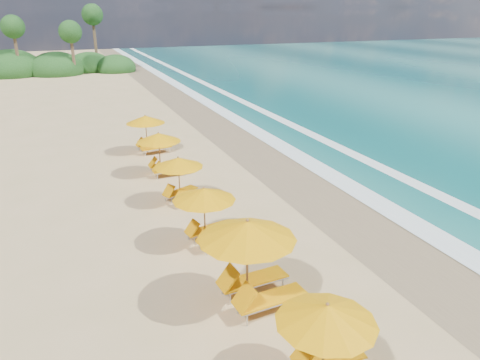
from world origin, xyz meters
name	(u,v)px	position (x,y,z in m)	size (l,w,h in m)	color
ground	(240,208)	(0.00, 0.00, 0.00)	(160.00, 160.00, 0.00)	tan
wet_sand	(325,194)	(4.00, 0.00, 0.01)	(4.00, 160.00, 0.01)	#8A7652
surf_foam	(376,185)	(6.70, 0.00, 0.03)	(4.00, 160.00, 0.01)	white
station_0	(332,340)	(-1.70, -9.42, 1.20)	(2.44, 2.29, 2.15)	olive
station_1	(254,257)	(-2.05, -6.14, 1.47)	(2.97, 2.78, 2.62)	olive
station_2	(209,212)	(-2.10, -2.44, 1.20)	(2.61, 2.50, 2.15)	olive
station_3	(182,176)	(-2.00, 1.41, 1.15)	(2.68, 2.66, 2.05)	olive
station_4	(163,151)	(-1.96, 5.09, 1.20)	(2.34, 2.17, 2.15)	olive
station_5	(149,131)	(-1.86, 8.96, 1.22)	(2.52, 2.38, 2.17)	olive
treeline	(21,67)	(-9.94, 45.51, 1.00)	(25.80, 8.80, 9.74)	#163D14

